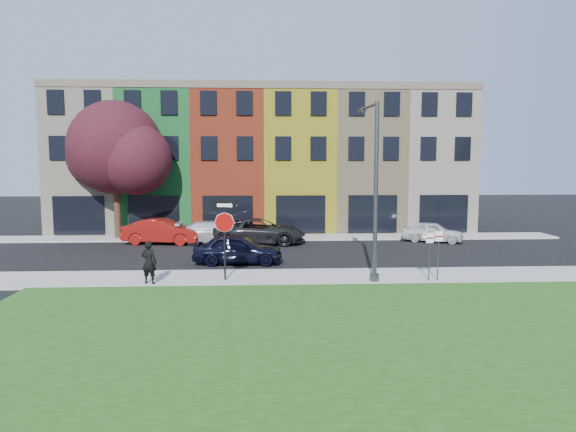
{
  "coord_description": "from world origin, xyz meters",
  "views": [
    {
      "loc": [
        -2.59,
        -18.87,
        5.02
      ],
      "look_at": [
        -1.47,
        4.0,
        2.64
      ],
      "focal_mm": 32.0,
      "sensor_mm": 36.0,
      "label": 1
    }
  ],
  "objects": [
    {
      "name": "sidewalk_far",
      "position": [
        -3.0,
        15.0,
        0.06
      ],
      "size": [
        40.0,
        2.4,
        0.12
      ],
      "primitive_type": "cube",
      "color": "#999590",
      "rests_on": "ground"
    },
    {
      "name": "ground",
      "position": [
        0.0,
        0.0,
        0.0
      ],
      "size": [
        120.0,
        120.0,
        0.0
      ],
      "primitive_type": "plane",
      "color": "black",
      "rests_on": "ground"
    },
    {
      "name": "parked_car_dark",
      "position": [
        -2.8,
        12.79,
        0.79
      ],
      "size": [
        3.81,
        6.21,
        1.57
      ],
      "primitive_type": "imported",
      "rotation": [
        0.0,
        0.0,
        1.46
      ],
      "color": "black",
      "rests_on": "ground"
    },
    {
      "name": "sidewalk_near",
      "position": [
        2.0,
        3.0,
        0.06
      ],
      "size": [
        40.0,
        3.0,
        0.12
      ],
      "primitive_type": "cube",
      "color": "#999590",
      "rests_on": "ground"
    },
    {
      "name": "parked_car_white",
      "position": [
        8.19,
        12.99,
        0.65
      ],
      "size": [
        4.16,
        4.85,
        1.29
      ],
      "primitive_type": "imported",
      "rotation": [
        0.0,
        0.0,
        1.19
      ],
      "color": "silver",
      "rests_on": "ground"
    },
    {
      "name": "parked_car_red",
      "position": [
        -8.85,
        13.01,
        0.79
      ],
      "size": [
        3.0,
        5.25,
        1.58
      ],
      "primitive_type": "imported",
      "rotation": [
        0.0,
        0.0,
        1.43
      ],
      "color": "maroon",
      "rests_on": "ground"
    },
    {
      "name": "rowhouse_block",
      "position": [
        -2.5,
        21.18,
        4.99
      ],
      "size": [
        30.0,
        10.12,
        10.0
      ],
      "color": "#B8B599",
      "rests_on": "ground"
    },
    {
      "name": "sedan_near",
      "position": [
        -3.85,
        6.46,
        0.75
      ],
      "size": [
        2.2,
        4.59,
        1.51
      ],
      "primitive_type": "imported",
      "rotation": [
        0.0,
        0.0,
        1.52
      ],
      "color": "black",
      "rests_on": "ground"
    },
    {
      "name": "tree_purple",
      "position": [
        -12.03,
        15.2,
        5.84
      ],
      "size": [
        7.27,
        6.36,
        8.9
      ],
      "color": "black",
      "rests_on": "sidewalk_far"
    },
    {
      "name": "man",
      "position": [
        -7.23,
        1.9,
        1.0
      ],
      "size": [
        0.84,
        0.72,
        1.76
      ],
      "primitive_type": "imported",
      "rotation": [
        0.0,
        0.0,
        2.9
      ],
      "color": "black",
      "rests_on": "sidewalk_near"
    },
    {
      "name": "parking_sign_b",
      "position": [
        4.33,
        1.89,
        1.43
      ],
      "size": [
        0.32,
        0.09,
        2.09
      ],
      "rotation": [
        0.0,
        0.0,
        0.03
      ],
      "color": "#434547",
      "rests_on": "sidewalk_near"
    },
    {
      "name": "stop_sign",
      "position": [
        -4.2,
        2.39,
        2.48
      ],
      "size": [
        1.02,
        0.32,
        3.32
      ],
      "rotation": [
        0.0,
        0.0,
        -0.27
      ],
      "color": "black",
      "rests_on": "sidewalk_near"
    },
    {
      "name": "parked_car_silver",
      "position": [
        -5.63,
        13.18,
        0.69
      ],
      "size": [
        2.2,
        4.85,
        1.37
      ],
      "primitive_type": "imported",
      "rotation": [
        0.0,
        0.0,
        1.6
      ],
      "color": "#B6B6BB",
      "rests_on": "ground"
    },
    {
      "name": "parking_sign_a",
      "position": [
        4.71,
        1.9,
        1.47
      ],
      "size": [
        0.32,
        0.09,
        2.16
      ],
      "rotation": [
        0.0,
        0.0,
        -0.09
      ],
      "color": "#434547",
      "rests_on": "sidewalk_near"
    },
    {
      "name": "street_lamp",
      "position": [
        2.01,
        2.12,
        3.84
      ],
      "size": [
        0.57,
        2.58,
        7.37
      ],
      "rotation": [
        0.0,
        0.0,
        0.1
      ],
      "color": "#434547",
      "rests_on": "sidewalk_near"
    }
  ]
}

